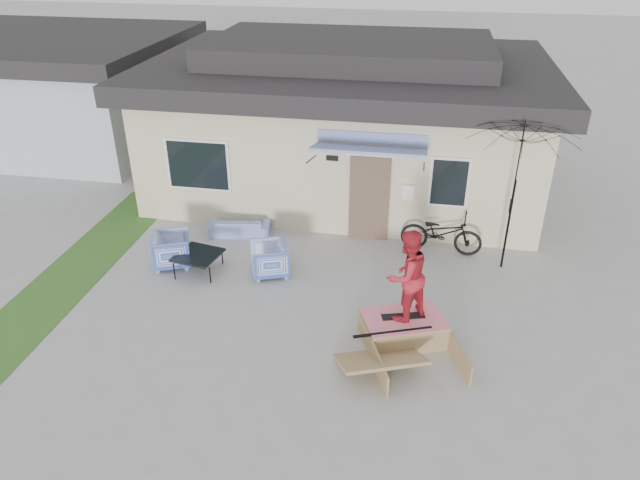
% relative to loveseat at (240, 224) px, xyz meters
% --- Properties ---
extents(ground, '(90.00, 90.00, 0.00)m').
position_rel_loveseat_xyz_m(ground, '(2.12, -4.08, -0.29)').
color(ground, '#A1A1A1').
rests_on(ground, ground).
extents(grass_strip, '(1.40, 8.00, 0.01)m').
position_rel_loveseat_xyz_m(grass_strip, '(-3.08, -2.08, -0.29)').
color(grass_strip, '#305F24').
rests_on(grass_strip, ground).
extents(house, '(10.80, 8.49, 4.10)m').
position_rel_loveseat_xyz_m(house, '(2.12, 3.92, 1.65)').
color(house, beige).
rests_on(house, ground).
extents(neighbor_house, '(8.60, 7.60, 3.50)m').
position_rel_loveseat_xyz_m(neighbor_house, '(-8.38, 5.92, 1.50)').
color(neighbor_house, '#A5AFBD').
rests_on(neighbor_house, ground).
extents(loveseat, '(1.53, 0.67, 0.58)m').
position_rel_loveseat_xyz_m(loveseat, '(0.00, 0.00, 0.00)').
color(loveseat, '#274AB2').
rests_on(loveseat, ground).
extents(armchair_left, '(1.01, 1.03, 0.83)m').
position_rel_loveseat_xyz_m(armchair_left, '(-1.06, -1.66, 0.13)').
color(armchair_left, '#274AB2').
rests_on(armchair_left, ground).
extents(armchair_right, '(0.95, 0.98, 0.80)m').
position_rel_loveseat_xyz_m(armchair_right, '(1.19, -1.64, 0.11)').
color(armchair_right, '#274AB2').
rests_on(armchair_right, ground).
extents(coffee_table, '(1.06, 1.06, 0.44)m').
position_rel_loveseat_xyz_m(coffee_table, '(-0.37, -1.85, -0.07)').
color(coffee_table, black).
rests_on(coffee_table, ground).
extents(bicycle, '(1.93, 0.84, 1.20)m').
position_rel_loveseat_xyz_m(bicycle, '(4.86, 0.02, 0.31)').
color(bicycle, black).
rests_on(bicycle, ground).
extents(patio_umbrella, '(2.38, 2.20, 2.20)m').
position_rel_loveseat_xyz_m(patio_umbrella, '(6.22, -0.43, 1.46)').
color(patio_umbrella, black).
rests_on(patio_umbrella, ground).
extents(skate_ramp, '(2.03, 2.30, 0.48)m').
position_rel_loveseat_xyz_m(skate_ramp, '(4.19, -3.45, -0.05)').
color(skate_ramp, olive).
rests_on(skate_ramp, ground).
extents(skateboard, '(0.82, 0.41, 0.05)m').
position_rel_loveseat_xyz_m(skateboard, '(4.18, -3.41, 0.21)').
color(skateboard, black).
rests_on(skateboard, skate_ramp).
extents(skater, '(1.07, 1.06, 1.74)m').
position_rel_loveseat_xyz_m(skater, '(4.18, -3.41, 1.11)').
color(skater, '#B8212E').
rests_on(skater, skateboard).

